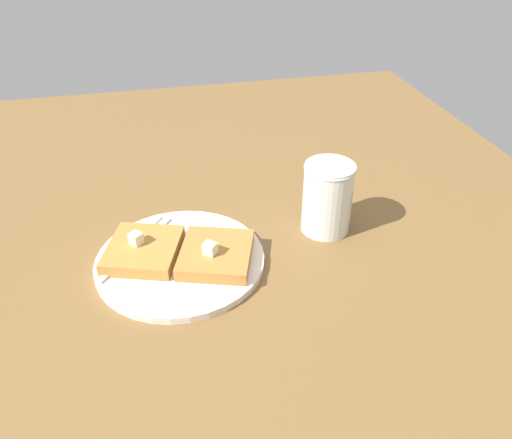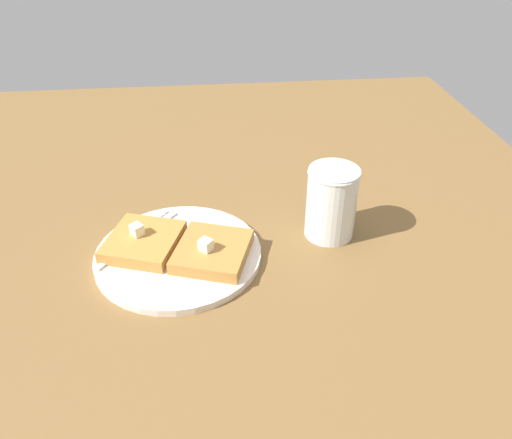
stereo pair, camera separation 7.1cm
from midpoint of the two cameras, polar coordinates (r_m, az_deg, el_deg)
The scene contains 8 objects.
table_surface at distance 78.30cm, azimuth -4.27°, elevation -1.06°, with size 125.75×125.75×1.84cm, color brown.
plate at distance 70.83cm, azimuth -6.05°, elevation -4.07°, with size 23.39×23.39×1.03cm.
toast_slice_left at distance 68.77cm, azimuth -2.08°, elevation -3.75°, with size 9.50×10.14×1.84cm, color #A87334.
toast_slice_middle at distance 71.53cm, azimuth -10.01°, elevation -2.62°, with size 9.50×10.14×1.84cm, color #B07936.
butter_pat_primary at distance 67.06cm, azimuth -2.78°, elevation -3.04°, with size 1.64×1.48×1.64cm, color #F2E8C6.
butter_pat_secondary at distance 71.02cm, azimuth -10.73°, elevation -1.27°, with size 1.64×1.48×1.64cm, color beige.
fork at distance 74.10cm, azimuth -10.31°, elevation -1.89°, with size 10.78×13.63×0.36cm.
syrup_jar at distance 74.07cm, azimuth 11.29°, elevation 1.44°, with size 7.53×7.53×10.90cm.
Camera 2 is at (-2.70, 64.29, 46.42)cm, focal length 35.00 mm.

